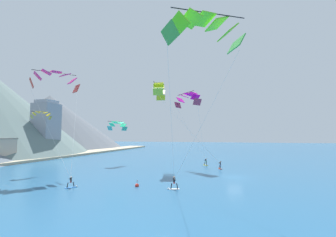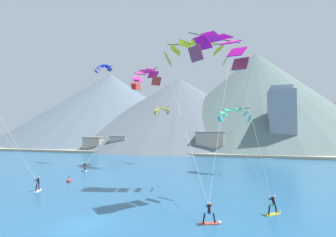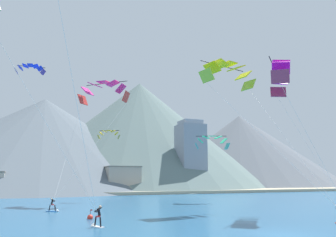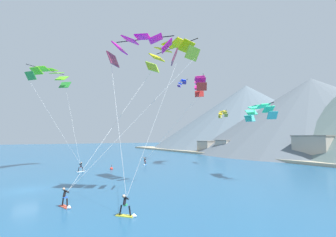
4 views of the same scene
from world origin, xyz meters
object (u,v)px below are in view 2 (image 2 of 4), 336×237
object	(u,v)px
kitesurfer_near_trail	(85,169)
parafoil_kite_distant_mid_solo	(103,68)
kitesurfer_mid_center	(212,217)
parafoil_kite_near_trail	(145,77)
race_marker_buoy	(69,181)
parafoil_kite_distant_high_outer	(234,113)
parafoil_kite_distant_low_drift	(161,110)
kitesurfer_near_lead	(275,208)
kitesurfer_far_left	(38,186)
parafoil_kite_near_lead	(221,47)
parafoil_kite_mid_center	(197,50)

from	to	relation	value
kitesurfer_near_trail	parafoil_kite_distant_mid_solo	bearing A→B (deg)	108.03
kitesurfer_mid_center	parafoil_kite_near_trail	size ratio (longest dim) A/B	0.10
parafoil_kite_distant_mid_solo	race_marker_buoy	xyz separation A→B (m)	(7.38, -21.74, -21.12)
parafoil_kite_near_trail	parafoil_kite_distant_high_outer	bearing A→B (deg)	-11.23
kitesurfer_mid_center	parafoil_kite_distant_low_drift	xyz separation A→B (m)	(-14.69, 34.06, 11.00)
kitesurfer_near_lead	kitesurfer_near_trail	distance (m)	32.44
kitesurfer_far_left	parafoil_kite_distant_mid_solo	distance (m)	34.84
kitesurfer_far_left	parafoil_kite_distant_high_outer	world-z (taller)	parafoil_kite_distant_high_outer
parafoil_kite_distant_high_outer	parafoil_kite_near_trail	bearing A→B (deg)	168.77
kitesurfer_mid_center	parafoil_kite_near_trail	xyz separation A→B (m)	(-16.69, 29.06, 17.42)
kitesurfer_mid_center	race_marker_buoy	distance (m)	23.21
kitesurfer_near_trail	kitesurfer_far_left	bearing A→B (deg)	-78.30
parafoil_kite_near_lead	race_marker_buoy	bearing A→B (deg)	170.64
kitesurfer_near_trail	kitesurfer_mid_center	xyz separation A→B (m)	(23.72, -19.00, 0.07)
parafoil_kite_near_lead	race_marker_buoy	distance (m)	26.38
kitesurfer_near_trail	kitesurfer_far_left	distance (m)	14.06
kitesurfer_far_left	parafoil_kite_distant_high_outer	size ratio (longest dim) A/B	0.30
kitesurfer_mid_center	parafoil_kite_distant_high_outer	world-z (taller)	parafoil_kite_distant_high_outer
kitesurfer_near_lead	kitesurfer_far_left	xyz separation A→B (m)	(-25.77, 1.49, -0.00)
parafoil_kite_distant_low_drift	kitesurfer_near_trail	bearing A→B (deg)	-120.96
kitesurfer_far_left	race_marker_buoy	size ratio (longest dim) A/B	1.76
parafoil_kite_mid_center	parafoil_kite_distant_high_outer	xyz separation A→B (m)	(4.27, 12.69, -7.57)
kitesurfer_near_trail	race_marker_buoy	distance (m)	8.98
race_marker_buoy	parafoil_kite_mid_center	bearing A→B (deg)	7.52
kitesurfer_mid_center	race_marker_buoy	bearing A→B (deg)	152.96
kitesurfer_near_lead	parafoil_kite_distant_low_drift	xyz separation A→B (m)	(-19.59, 30.32, 10.99)
kitesurfer_mid_center	parafoil_kite_mid_center	bearing A→B (deg)	104.17
parafoil_kite_near_lead	parafoil_kite_near_trail	world-z (taller)	parafoil_kite_near_trail
parafoil_kite_mid_center	parafoil_kite_distant_mid_solo	world-z (taller)	parafoil_kite_distant_mid_solo
parafoil_kite_distant_high_outer	parafoil_kite_distant_mid_solo	world-z (taller)	parafoil_kite_distant_mid_solo
parafoil_kite_near_trail	parafoil_kite_distant_low_drift	size ratio (longest dim) A/B	4.60
kitesurfer_near_trail	race_marker_buoy	world-z (taller)	kitesurfer_near_trail
kitesurfer_near_lead	kitesurfer_far_left	distance (m)	25.82
race_marker_buoy	kitesurfer_near_trail	bearing A→B (deg)	109.86
parafoil_kite_mid_center	parafoil_kite_distant_high_outer	distance (m)	15.39
kitesurfer_near_lead	parafoil_kite_near_trail	distance (m)	37.55
kitesurfer_far_left	race_marker_buoy	xyz separation A→B (m)	(0.20, 5.33, -0.39)
kitesurfer_near_trail	parafoil_kite_distant_low_drift	size ratio (longest dim) A/B	0.42
parafoil_kite_near_lead	parafoil_kite_distant_low_drift	xyz separation A→B (m)	(-14.93, 26.95, -4.33)
kitesurfer_far_left	parafoil_kite_near_lead	world-z (taller)	parafoil_kite_near_lead
kitesurfer_near_trail	parafoil_kite_distant_mid_solo	xyz separation A→B (m)	(-4.32, 13.29, 20.82)
parafoil_kite_distant_high_outer	parafoil_kite_distant_low_drift	distance (m)	17.94
kitesurfer_near_lead	parafoil_kite_near_lead	size ratio (longest dim) A/B	0.11
kitesurfer_mid_center	parafoil_kite_near_lead	size ratio (longest dim) A/B	0.11
kitesurfer_near_lead	race_marker_buoy	xyz separation A→B (m)	(-25.57, 6.82, -0.39)
parafoil_kite_distant_low_drift	race_marker_buoy	distance (m)	26.79
parafoil_kite_near_lead	race_marker_buoy	world-z (taller)	parafoil_kite_near_lead
parafoil_kite_near_lead	parafoil_kite_mid_center	world-z (taller)	parafoil_kite_mid_center
kitesurfer_mid_center	parafoil_kite_near_trail	bearing A→B (deg)	119.86
kitesurfer_far_left	kitesurfer_mid_center	bearing A→B (deg)	-14.06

